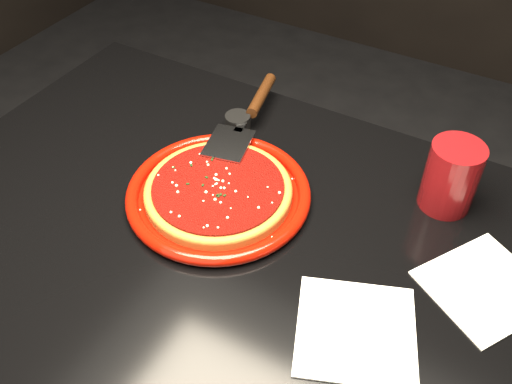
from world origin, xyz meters
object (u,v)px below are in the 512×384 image
at_px(ramekin, 238,124).
at_px(cup, 451,177).
at_px(pizza_server, 247,116).
at_px(table, 241,349).
at_px(plate, 219,194).

bearing_deg(ramekin, cup, 0.26).
bearing_deg(ramekin, pizza_server, 17.40).
bearing_deg(cup, table, -139.85).
relative_size(plate, ramekin, 6.42).
distance_m(table, pizza_server, 0.50).
bearing_deg(pizza_server, ramekin, -174.76).
xyz_separation_m(cup, ramekin, (-0.43, -0.00, -0.04)).
distance_m(plate, cup, 0.40).
height_order(table, pizza_server, pizza_server).
bearing_deg(plate, table, -37.41).
distance_m(plate, pizza_server, 0.20).
relative_size(table, pizza_server, 3.58).
height_order(table, ramekin, ramekin).
relative_size(cup, ramekin, 2.48).
height_order(cup, ramekin, cup).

